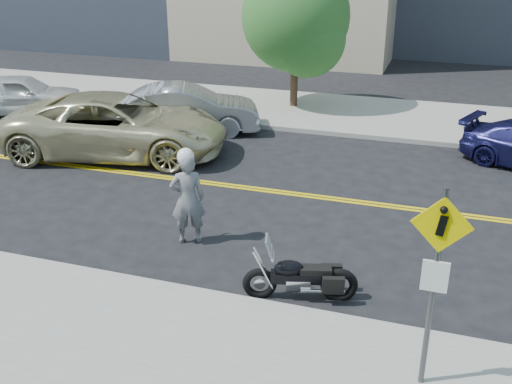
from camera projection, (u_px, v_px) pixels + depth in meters
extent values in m
plane|color=black|center=(269.00, 191.00, 15.30)|extent=(120.00, 120.00, 0.00)
cube|color=#9E9B91|center=(118.00, 377.00, 8.72)|extent=(60.00, 5.00, 0.15)
cube|color=#9E9B91|center=(329.00, 112.00, 21.82)|extent=(60.00, 5.00, 0.15)
cylinder|color=#4C4C51|center=(433.00, 291.00, 7.95)|extent=(0.08, 0.08, 3.00)
cube|color=#F9D800|center=(442.00, 225.00, 7.53)|extent=(0.78, 0.03, 0.78)
cube|color=white|center=(435.00, 276.00, 7.82)|extent=(0.35, 0.03, 0.45)
imported|color=#B7B6BB|center=(188.00, 199.00, 12.39)|extent=(0.86, 0.75, 1.97)
sphere|color=white|center=(186.00, 157.00, 12.02)|extent=(0.35, 0.35, 0.35)
imported|color=#C4BC90|center=(117.00, 125.00, 17.51)|extent=(6.92, 4.26, 1.79)
imported|color=white|center=(21.00, 94.00, 21.67)|extent=(4.60, 3.28, 1.46)
imported|color=#95979C|center=(186.00, 109.00, 19.54)|extent=(5.03, 3.36, 1.57)
cylinder|color=#382619|center=(295.00, 51.00, 21.69)|extent=(0.28, 0.28, 4.30)
sphere|color=#255E1D|center=(296.00, 17.00, 21.21)|extent=(3.87, 3.87, 3.87)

